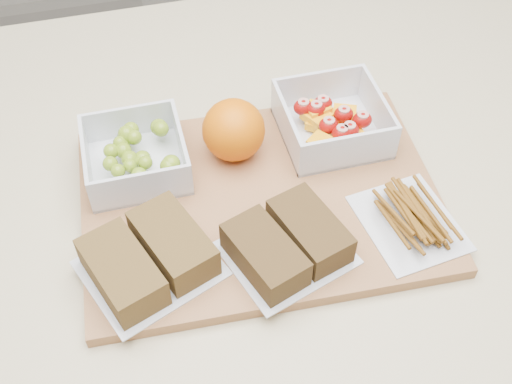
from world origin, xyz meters
TOP-DOWN VIEW (x-y plane):
  - counter at (0.00, 0.00)m, footprint 1.20×0.90m
  - cutting_board at (0.00, -0.01)m, footprint 0.44×0.32m
  - grape_container at (-0.13, 0.08)m, footprint 0.12×0.12m
  - fruit_container at (0.12, 0.07)m, footprint 0.13×0.13m
  - orange at (-0.01, 0.07)m, footprint 0.08×0.08m
  - sandwich_bag_left at (-0.14, -0.08)m, footprint 0.17×0.16m
  - sandwich_bag_center at (0.01, -0.09)m, footprint 0.16×0.15m
  - pretzel_bag at (0.16, -0.09)m, footprint 0.12×0.13m

SIDE VIEW (x-z plane):
  - counter at x=0.00m, z-range 0.00..0.90m
  - cutting_board at x=0.00m, z-range 0.90..0.92m
  - pretzel_bag at x=0.16m, z-range 0.92..0.94m
  - sandwich_bag_center at x=0.01m, z-range 0.92..0.95m
  - sandwich_bag_left at x=-0.14m, z-range 0.92..0.96m
  - fruit_container at x=0.12m, z-range 0.91..0.96m
  - grape_container at x=-0.13m, z-range 0.91..0.96m
  - orange at x=-0.01m, z-range 0.92..0.99m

